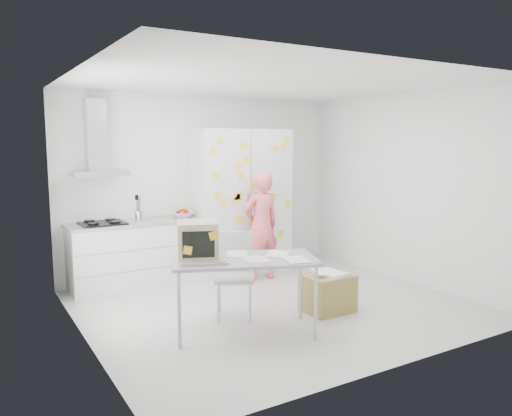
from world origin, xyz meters
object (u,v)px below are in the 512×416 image
desk (215,249)px  chair (234,269)px  person (261,226)px  cardboard_box (328,292)px

desk → chair: size_ratio=1.73×
desk → person: bearing=67.3°
desk → cardboard_box: (1.45, -0.07, -0.67)m
chair → cardboard_box: chair is taller
desk → cardboard_box: 1.60m
desk → cardboard_box: desk is taller
person → chair: size_ratio=1.64×
chair → cardboard_box: bearing=4.4°
person → desk: 2.15m
person → desk: person is taller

